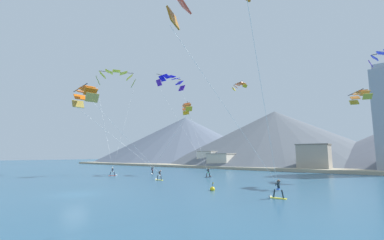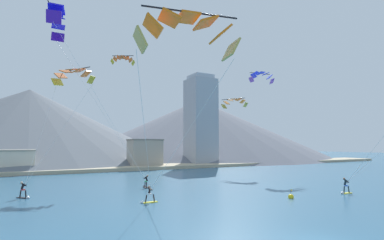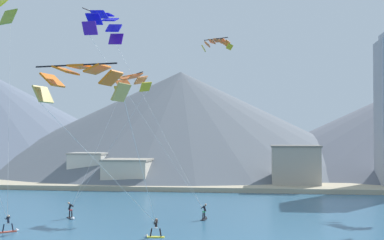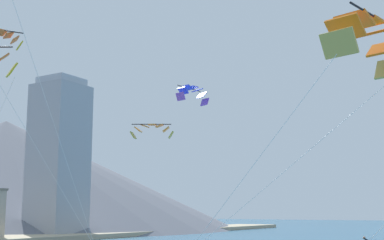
{
  "view_description": "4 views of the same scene",
  "coord_description": "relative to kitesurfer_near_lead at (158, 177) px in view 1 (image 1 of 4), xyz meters",
  "views": [
    {
      "loc": [
        25.95,
        -14.13,
        4.03
      ],
      "look_at": [
        3.46,
        14.93,
        9.03
      ],
      "focal_mm": 24.0,
      "sensor_mm": 36.0,
      "label": 1
    },
    {
      "loc": [
        -14.34,
        -11.22,
        5.44
      ],
      "look_at": [
        1.5,
        17.36,
        8.15
      ],
      "focal_mm": 28.0,
      "sensor_mm": 36.0,
      "label": 2
    },
    {
      "loc": [
        4.8,
        -28.35,
        8.82
      ],
      "look_at": [
        -0.69,
        14.8,
        9.81
      ],
      "focal_mm": 50.0,
      "sensor_mm": 36.0,
      "label": 3
    },
    {
      "loc": [
        -31.62,
        -2.01,
        3.98
      ],
      "look_at": [
        0.82,
        18.04,
        10.46
      ],
      "focal_mm": 50.0,
      "sensor_mm": 36.0,
      "label": 4
    }
  ],
  "objects": [
    {
      "name": "parafoil_kite_near_trail",
      "position": [
        -7.53,
        11.0,
        19.91
      ],
      "size": [
        12.07,
        7.36,
        20.25
      ],
      "color": "#4116A2"
    },
    {
      "name": "mountain_peak_east_shoulder",
      "position": [
        -9.78,
        81.49,
        11.15
      ],
      "size": [
        96.34,
        96.34,
        23.2
      ],
      "color": "slate",
      "rests_on": "ground"
    },
    {
      "name": "kitesurfer_mid_center",
      "position": [
        21.22,
        -5.67,
        0.12
      ],
      "size": [
        1.74,
        0.63,
        1.81
      ],
      "color": "yellow",
      "rests_on": "ground"
    },
    {
      "name": "shore_building_quay_east",
      "position": [
        -19.97,
        43.28,
        2.23
      ],
      "size": [
        6.07,
        4.78,
        5.33
      ],
      "color": "silver",
      "rests_on": "ground"
    },
    {
      "name": "parafoil_kite_near_lead",
      "position": [
        -2.17,
        -11.99,
        11.67
      ],
      "size": [
        6.38,
        13.25,
        11.76
      ],
      "color": "#B49E46"
    },
    {
      "name": "parafoil_kite_far_right",
      "position": [
        -5.25,
        13.62,
        13.97
      ],
      "size": [
        7.51,
        7.68,
        14.03
      ],
      "color": "gold"
    },
    {
      "name": "kitesurfer_far_left",
      "position": [
        -12.96,
        0.73,
        -0.02
      ],
      "size": [
        1.58,
        1.44,
        1.63
      ],
      "color": "#E54C33",
      "rests_on": "ground"
    },
    {
      "name": "ground_plane",
      "position": [
        4.11,
        -15.86,
        -0.45
      ],
      "size": [
        400.0,
        400.0,
        0.0
      ],
      "primitive_type": "plane",
      "color": "#2D5B7A"
    },
    {
      "name": "parafoil_kite_distant_low_drift",
      "position": [
        3.6,
        22.11,
        19.47
      ],
      "size": [
        4.03,
        2.16,
        1.54
      ],
      "color": "gold"
    },
    {
      "name": "race_marker_buoy",
      "position": [
        13.59,
        -4.89,
        -0.29
      ],
      "size": [
        0.56,
        0.56,
        1.02
      ],
      "color": "yellow",
      "rests_on": "ground"
    },
    {
      "name": "shoreline_strip",
      "position": [
        4.11,
        38.55,
        -0.1
      ],
      "size": [
        180.0,
        10.0,
        0.7
      ],
      "primitive_type": "cube",
      "color": "tan",
      "rests_on": "ground"
    },
    {
      "name": "kitesurfer_near_lead",
      "position": [
        0.0,
        0.0,
        0.0
      ],
      "size": [
        1.75,
        0.63,
        1.63
      ],
      "color": "yellow",
      "rests_on": "ground"
    },
    {
      "name": "mountain_peak_central_summit",
      "position": [
        -64.68,
        85.98,
        12.48
      ],
      "size": [
        101.02,
        101.02,
        25.86
      ],
      "color": "slate",
      "rests_on": "ground"
    },
    {
      "name": "kitesurfer_near_trail",
      "position": [
        3.34,
        9.62,
        0.03
      ],
      "size": [
        0.59,
        1.77,
        1.69
      ],
      "color": "black",
      "rests_on": "ground"
    },
    {
      "name": "shore_building_promenade_mid",
      "position": [
        14.45,
        40.43,
        2.94
      ],
      "size": [
        7.64,
        5.25,
        6.76
      ],
      "color": "#A89E8E",
      "rests_on": "ground"
    },
    {
      "name": "parafoil_kite_far_left",
      "position": [
        -19.16,
        4.81,
        21.68
      ],
      "size": [
        9.34,
        8.38,
        22.27
      ],
      "color": "olive"
    },
    {
      "name": "parafoil_kite_distant_mid_solo",
      "position": [
        26.53,
        21.46,
        13.68
      ],
      "size": [
        3.89,
        5.45,
        1.9
      ],
      "color": "#A89E2D"
    },
    {
      "name": "kitesurfer_far_right",
      "position": [
        -10.18,
        8.29,
        0.09
      ],
      "size": [
        1.37,
        1.63,
        1.77
      ],
      "color": "black",
      "rests_on": "ground"
    },
    {
      "name": "shore_building_harbour_front",
      "position": [
        -12.21,
        39.62,
        1.82
      ],
      "size": [
        7.46,
        6.28,
        4.51
      ],
      "color": "beige",
      "rests_on": "ground"
    }
  ]
}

